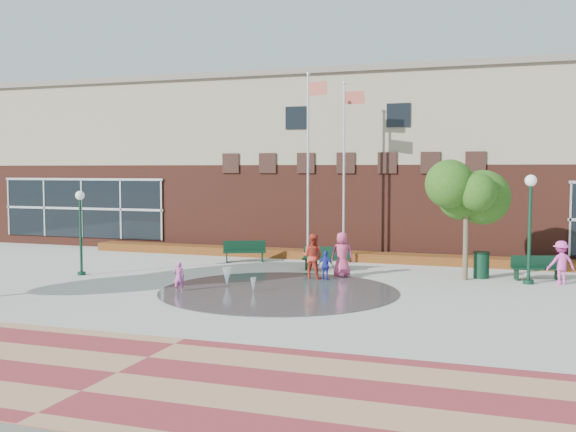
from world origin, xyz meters
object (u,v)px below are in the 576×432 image
(flagpole_left, at_px, (309,159))
(trash_can, at_px, (481,265))
(flagpole_right, at_px, (345,162))
(child_splash, at_px, (179,277))
(bench_left, at_px, (245,255))

(flagpole_left, relative_size, trash_can, 7.99)
(flagpole_right, bearing_deg, child_splash, -106.80)
(flagpole_left, xyz_separation_m, flagpole_right, (1.15, 1.80, -0.11))
(bench_left, xyz_separation_m, trash_can, (10.58, -1.22, 0.22))
(flagpole_right, relative_size, trash_can, 7.77)
(flagpole_right, distance_m, bench_left, 6.28)
(flagpole_left, relative_size, child_splash, 7.87)
(child_splash, bearing_deg, trash_can, -171.19)
(child_splash, bearing_deg, flagpole_right, -137.19)
(bench_left, relative_size, trash_can, 1.90)
(flagpole_right, bearing_deg, trash_can, -15.50)
(flagpole_left, bearing_deg, bench_left, -175.93)
(flagpole_right, xyz_separation_m, child_splash, (-3.69, -8.87, -4.06))
(flagpole_right, relative_size, bench_left, 4.09)
(flagpole_left, bearing_deg, trash_can, 10.16)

